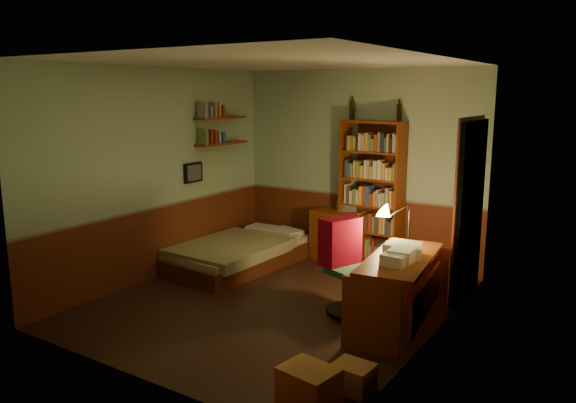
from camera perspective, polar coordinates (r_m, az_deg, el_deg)
The scene contains 24 objects.
floor at distance 6.35m, azimuth -1.25°, elevation -10.25°, with size 3.50×4.00×0.02m, color black.
ceiling at distance 5.92m, azimuth -1.36°, elevation 14.09°, with size 3.50×4.00×0.02m, color silver.
wall_back at distance 7.72m, azimuth 7.12°, elevation 3.57°, with size 3.50×0.02×2.60m, color #93AF8D.
wall_left at distance 7.12m, azimuth -13.11°, elevation 2.74°, with size 0.02×4.00×2.60m, color #93AF8D.
wall_right at distance 5.23m, azimuth 14.87°, elevation -0.31°, with size 0.02×4.00×2.60m, color #93AF8D.
wall_front at distance 4.51m, azimuth -15.81°, elevation -2.15°, with size 3.50×0.02×2.60m, color #93AF8D.
doorway at distance 6.52m, azimuth 17.99°, elevation -0.95°, with size 0.06×0.90×2.00m, color black.
door_trim at distance 6.53m, azimuth 17.69°, elevation -0.92°, with size 0.02×0.98×2.08m, color #471C0D.
bed at distance 7.57m, azimuth -4.92°, elevation -4.32°, with size 1.06×1.98×0.59m, color #748C54.
dresser at distance 7.75m, azimuth 5.31°, elevation -3.55°, with size 0.78×0.39×0.70m, color #692B0D.
mini_stereo at distance 7.74m, azimuth 6.11°, elevation -0.39°, with size 0.27×0.21×0.14m, color #B2B2B7.
bookshelf at distance 7.51m, azimuth 8.48°, elevation 0.75°, with size 0.83×0.26×1.93m, color #692B0D.
bottle_left at distance 7.65m, azimuth 6.53°, elevation 9.20°, with size 0.07×0.07×0.25m, color black.
bottle_right at distance 7.38m, azimuth 11.22°, elevation 8.88°, with size 0.06×0.06×0.22m, color black.
desk at distance 5.68m, azimuth 11.25°, elevation -9.06°, with size 0.57×1.37×0.73m, color #692B0D.
paper_stack at distance 5.57m, azimuth 12.32°, elevation -4.91°, with size 0.21×0.29×0.12m, color silver.
desk_lamp at distance 6.03m, azimuth 12.24°, elevation -1.22°, with size 0.19×0.19×0.62m, color black.
office_chair at distance 5.88m, azimuth 6.58°, elevation -6.55°, with size 0.52×0.46×1.05m, color #2A5132.
red_jacket at distance 5.64m, azimuth 3.82°, elevation 0.84°, with size 0.23×0.42×0.50m, color #B00921.
wall_shelf_lower at distance 7.81m, azimuth -6.77°, elevation 5.88°, with size 0.20×0.90×0.03m, color #692B0D.
wall_shelf_upper at distance 7.79m, azimuth -6.83°, elevation 8.44°, with size 0.20×0.90×0.03m, color #692B0D.
framed_picture at distance 7.53m, azimuth -9.60°, elevation 2.92°, with size 0.04×0.32×0.26m, color black.
cardboard_box_a at distance 4.38m, azimuth 2.13°, elevation -18.33°, with size 0.40×0.32×0.30m, color #A6773F.
cardboard_box_b at distance 4.62m, azimuth 6.65°, elevation -17.30°, with size 0.31×0.25×0.22m, color #A6773F.
Camera 1 is at (3.32, -4.89, 2.30)m, focal length 35.00 mm.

